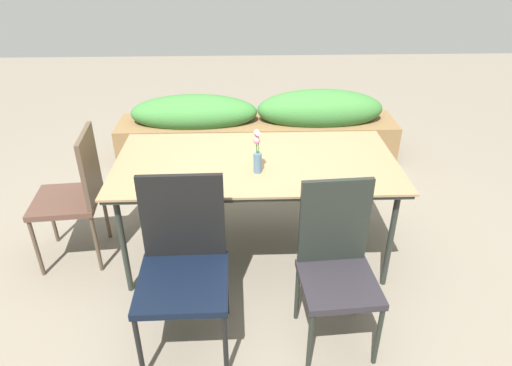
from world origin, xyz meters
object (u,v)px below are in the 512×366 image
at_px(chair_end_left, 76,190).
at_px(chair_near_right, 337,259).
at_px(chair_near_left, 183,259).
at_px(planter_box, 259,127).
at_px(dining_table, 256,166).
at_px(flower_vase, 257,154).

distance_m(chair_end_left, chair_near_right, 1.84).
relative_size(chair_near_left, planter_box, 0.35).
height_order(chair_near_left, planter_box, chair_near_left).
distance_m(chair_near_right, planter_box, 2.42).
distance_m(dining_table, chair_end_left, 1.26).
distance_m(flower_vase, planter_box, 1.86).
bearing_deg(planter_box, chair_near_left, -102.16).
bearing_deg(dining_table, chair_near_left, -119.20).
relative_size(chair_end_left, flower_vase, 3.38).
relative_size(chair_near_left, chair_near_right, 1.03).
bearing_deg(flower_vase, chair_near_right, -55.46).
bearing_deg(chair_near_right, flower_vase, -59.36).
height_order(chair_end_left, chair_near_right, chair_near_right).
distance_m(dining_table, planter_box, 1.66).
bearing_deg(chair_end_left, dining_table, -95.62).
relative_size(chair_near_right, flower_vase, 3.38).
xyz_separation_m(dining_table, chair_near_left, (-0.43, -0.77, -0.17)).
xyz_separation_m(dining_table, flower_vase, (0.00, -0.17, 0.17)).
bearing_deg(flower_vase, chair_end_left, 172.05).
bearing_deg(dining_table, flower_vase, -89.01).
bearing_deg(planter_box, dining_table, -92.98).
relative_size(dining_table, flower_vase, 6.57).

